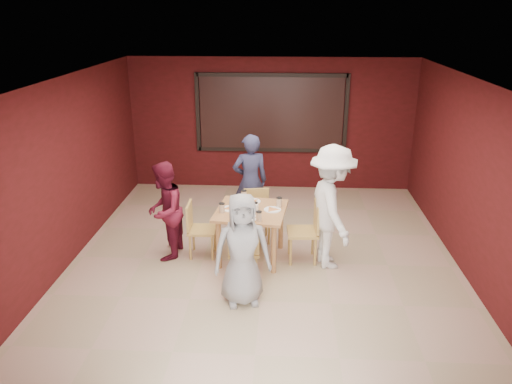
# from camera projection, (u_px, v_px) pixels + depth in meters

# --- Properties ---
(floor) EXTENTS (7.00, 7.00, 0.00)m
(floor) POSITION_uv_depth(u_px,v_px,m) (264.00, 262.00, 7.81)
(floor) COLOR tan
(floor) RESTS_ON ground
(window_blinds) EXTENTS (3.00, 0.02, 1.50)m
(window_blinds) POSITION_uv_depth(u_px,v_px,m) (271.00, 113.00, 10.46)
(window_blinds) COLOR black
(dining_table) EXTENTS (1.16, 1.16, 0.98)m
(dining_table) POSITION_uv_depth(u_px,v_px,m) (251.00, 216.00, 7.70)
(dining_table) COLOR #BD764D
(dining_table) RESTS_ON floor
(chair_front) EXTENTS (0.49, 0.49, 0.91)m
(chair_front) POSITION_uv_depth(u_px,v_px,m) (243.00, 249.00, 7.09)
(chair_front) COLOR tan
(chair_front) RESTS_ON floor
(chair_back) EXTENTS (0.49, 0.49, 0.88)m
(chair_back) POSITION_uv_depth(u_px,v_px,m) (257.00, 212.00, 8.42)
(chair_back) COLOR tan
(chair_back) RESTS_ON floor
(chair_left) EXTENTS (0.44, 0.44, 0.89)m
(chair_left) POSITION_uv_depth(u_px,v_px,m) (197.00, 226.00, 7.85)
(chair_left) COLOR tan
(chair_left) RESTS_ON floor
(chair_right) EXTENTS (0.49, 0.49, 0.96)m
(chair_right) POSITION_uv_depth(u_px,v_px,m) (308.00, 228.00, 7.69)
(chair_right) COLOR tan
(chair_right) RESTS_ON floor
(diner_front) EXTENTS (0.84, 0.64, 1.55)m
(diner_front) POSITION_uv_depth(u_px,v_px,m) (242.00, 250.00, 6.51)
(diner_front) COLOR #999999
(diner_front) RESTS_ON floor
(diner_back) EXTENTS (0.71, 0.56, 1.71)m
(diner_back) POSITION_uv_depth(u_px,v_px,m) (250.00, 181.00, 8.80)
(diner_back) COLOR #2E3152
(diner_back) RESTS_ON floor
(diner_left) EXTENTS (0.63, 0.79, 1.56)m
(diner_left) POSITION_uv_depth(u_px,v_px,m) (164.00, 211.00, 7.73)
(diner_left) COLOR maroon
(diner_left) RESTS_ON floor
(diner_right) EXTENTS (0.95, 1.35, 1.90)m
(diner_right) POSITION_uv_depth(u_px,v_px,m) (332.00, 207.00, 7.41)
(diner_right) COLOR white
(diner_right) RESTS_ON floor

